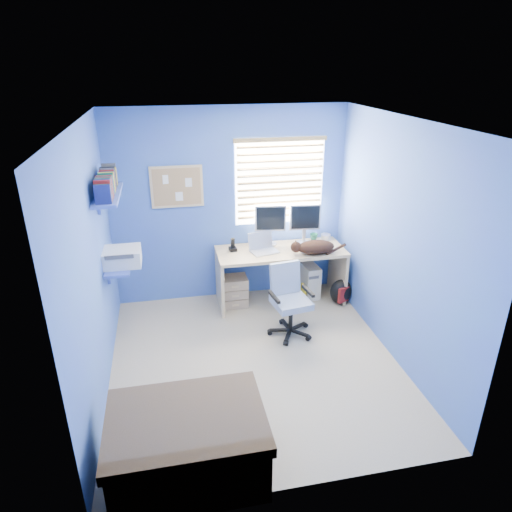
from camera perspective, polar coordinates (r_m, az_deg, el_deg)
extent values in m
cube|color=#C2B187|center=(5.03, -0.19, -13.06)|extent=(3.00, 3.20, 0.00)
cube|color=white|center=(4.07, -0.24, 16.50)|extent=(3.00, 3.20, 0.00)
cube|color=#445ECA|center=(5.88, -3.31, 6.18)|extent=(3.00, 0.01, 2.50)
cube|color=#445ECA|center=(3.04, 5.87, -11.63)|extent=(3.00, 0.01, 2.50)
cube|color=#445ECA|center=(4.39, -19.80, -1.43)|extent=(0.01, 3.20, 2.50)
cube|color=#445ECA|center=(4.90, 17.25, 1.52)|extent=(0.01, 3.20, 2.50)
cube|color=#D8B478|center=(6.01, 3.05, -2.49)|extent=(1.64, 0.65, 0.74)
cube|color=silver|center=(5.73, 1.06, 1.50)|extent=(0.38, 0.33, 0.22)
cube|color=silver|center=(5.92, 1.75, 3.87)|extent=(0.41, 0.17, 0.54)
cube|color=silver|center=(5.99, 6.07, 4.00)|extent=(0.41, 0.16, 0.54)
cube|color=black|center=(5.80, -2.92, 1.47)|extent=(0.10, 0.12, 0.17)
imported|color=#175A41|center=(6.17, 7.23, 2.34)|extent=(0.10, 0.09, 0.10)
cylinder|color=silver|center=(6.25, 8.71, 2.40)|extent=(0.13, 0.13, 0.07)
ellipsoid|color=black|center=(5.75, 7.48, 1.11)|extent=(0.50, 0.29, 0.17)
cube|color=beige|center=(6.28, 6.56, -2.89)|extent=(0.23, 0.45, 0.45)
cube|color=tan|center=(5.98, -2.81, -4.39)|extent=(0.35, 0.28, 0.41)
cube|color=yellow|center=(6.11, 5.83, -4.71)|extent=(0.03, 0.17, 0.24)
ellipsoid|color=black|center=(6.13, 10.56, -4.40)|extent=(0.36, 0.32, 0.34)
cube|color=brown|center=(3.82, -8.51, -22.28)|extent=(1.14, 0.81, 0.55)
cylinder|color=black|center=(5.47, 4.29, -9.41)|extent=(0.56, 0.56, 0.06)
cylinder|color=black|center=(5.37, 4.36, -7.69)|extent=(0.06, 0.06, 0.32)
cube|color=#8EA3C7|center=(5.27, 4.42, -5.81)|extent=(0.45, 0.45, 0.08)
cube|color=#8EA3C7|center=(5.32, 3.65, -2.73)|extent=(0.37, 0.11, 0.38)
cube|color=white|center=(5.92, 2.96, 9.30)|extent=(1.15, 0.01, 1.10)
cube|color=#A88144|center=(5.89, 3.03, 9.23)|extent=(1.10, 0.03, 1.00)
cube|color=#D8B478|center=(5.73, -9.86, 8.53)|extent=(0.64, 0.02, 0.52)
cube|color=tan|center=(5.72, -9.86, 8.51)|extent=(0.58, 0.01, 0.46)
cube|color=#465FC6|center=(5.18, -16.83, -1.21)|extent=(0.26, 0.55, 0.03)
cube|color=silver|center=(5.14, -16.52, -0.11)|extent=(0.42, 0.34, 0.18)
cube|color=#465FC6|center=(4.92, -18.03, 7.29)|extent=(0.24, 0.90, 0.03)
cube|color=navy|center=(4.89, -18.33, 8.68)|extent=(0.15, 0.80, 0.22)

